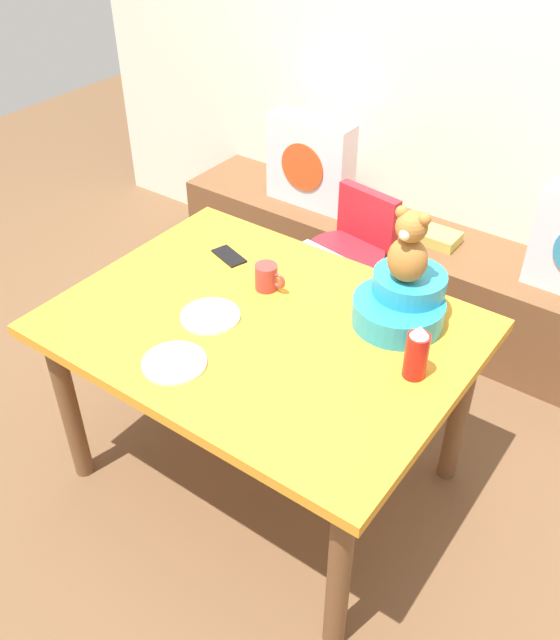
{
  "coord_description": "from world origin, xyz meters",
  "views": [
    {
      "loc": [
        1.1,
        -1.42,
        2.13
      ],
      "look_at": [
        0.0,
        0.1,
        0.69
      ],
      "focal_mm": 38.87,
      "sensor_mm": 36.0,
      "label": 1
    }
  ],
  "objects_px": {
    "dining_table": "(263,345)",
    "infant_seat_teal": "(402,302)",
    "book_stack": "(437,237)",
    "ketchup_bottle": "(417,353)",
    "cell_phone": "(229,256)",
    "highchair": "(347,257)",
    "pillow_floral_left": "(310,162)",
    "teddy_bear": "(409,248)",
    "coffee_mug": "(267,277)",
    "dinner_plate_near": "(210,316)",
    "dinner_plate_far": "(174,363)"
  },
  "relations": [
    {
      "from": "teddy_bear",
      "to": "cell_phone",
      "type": "distance_m",
      "value": 0.76
    },
    {
      "from": "dinner_plate_far",
      "to": "cell_phone",
      "type": "height_order",
      "value": "dinner_plate_far"
    },
    {
      "from": "pillow_floral_left",
      "to": "ketchup_bottle",
      "type": "relative_size",
      "value": 2.38
    },
    {
      "from": "infant_seat_teal",
      "to": "teddy_bear",
      "type": "bearing_deg",
      "value": -90.0
    },
    {
      "from": "infant_seat_teal",
      "to": "ketchup_bottle",
      "type": "xyz_separation_m",
      "value": [
        0.16,
        -0.22,
        0.02
      ]
    },
    {
      "from": "infant_seat_teal",
      "to": "dinner_plate_far",
      "type": "height_order",
      "value": "infant_seat_teal"
    },
    {
      "from": "dining_table",
      "to": "teddy_bear",
      "type": "xyz_separation_m",
      "value": [
        0.36,
        0.28,
        0.37
      ]
    },
    {
      "from": "teddy_bear",
      "to": "ketchup_bottle",
      "type": "height_order",
      "value": "teddy_bear"
    },
    {
      "from": "highchair",
      "to": "coffee_mug",
      "type": "distance_m",
      "value": 0.7
    },
    {
      "from": "pillow_floral_left",
      "to": "book_stack",
      "type": "height_order",
      "value": "pillow_floral_left"
    },
    {
      "from": "cell_phone",
      "to": "highchair",
      "type": "bearing_deg",
      "value": -0.17
    },
    {
      "from": "pillow_floral_left",
      "to": "infant_seat_teal",
      "type": "distance_m",
      "value": 1.38
    },
    {
      "from": "dining_table",
      "to": "cell_phone",
      "type": "height_order",
      "value": "cell_phone"
    },
    {
      "from": "coffee_mug",
      "to": "dinner_plate_near",
      "type": "xyz_separation_m",
      "value": [
        -0.05,
        -0.25,
        -0.04
      ]
    },
    {
      "from": "dinner_plate_near",
      "to": "highchair",
      "type": "bearing_deg",
      "value": 90.03
    },
    {
      "from": "teddy_bear",
      "to": "ketchup_bottle",
      "type": "relative_size",
      "value": 1.35
    },
    {
      "from": "coffee_mug",
      "to": "cell_phone",
      "type": "bearing_deg",
      "value": 161.21
    },
    {
      "from": "highchair",
      "to": "teddy_bear",
      "type": "height_order",
      "value": "teddy_bear"
    },
    {
      "from": "infant_seat_teal",
      "to": "teddy_bear",
      "type": "relative_size",
      "value": 1.32
    },
    {
      "from": "dining_table",
      "to": "infant_seat_teal",
      "type": "relative_size",
      "value": 4.06
    },
    {
      "from": "book_stack",
      "to": "coffee_mug",
      "type": "relative_size",
      "value": 1.67
    },
    {
      "from": "infant_seat_teal",
      "to": "book_stack",
      "type": "bearing_deg",
      "value": 106.77
    },
    {
      "from": "book_stack",
      "to": "teddy_bear",
      "type": "xyz_separation_m",
      "value": [
        0.29,
        -0.97,
        0.53
      ]
    },
    {
      "from": "book_stack",
      "to": "ketchup_bottle",
      "type": "xyz_separation_m",
      "value": [
        0.46,
        -1.19,
        0.34
      ]
    },
    {
      "from": "infant_seat_teal",
      "to": "dining_table",
      "type": "bearing_deg",
      "value": -141.85
    },
    {
      "from": "infant_seat_teal",
      "to": "cell_phone",
      "type": "distance_m",
      "value": 0.71
    },
    {
      "from": "ketchup_bottle",
      "to": "pillow_floral_left",
      "type": "bearing_deg",
      "value": 134.66
    },
    {
      "from": "infant_seat_teal",
      "to": "ketchup_bottle",
      "type": "height_order",
      "value": "ketchup_bottle"
    },
    {
      "from": "teddy_bear",
      "to": "ketchup_bottle",
      "type": "xyz_separation_m",
      "value": [
        0.16,
        -0.22,
        -0.19
      ]
    },
    {
      "from": "teddy_bear",
      "to": "dining_table",
      "type": "bearing_deg",
      "value": -141.9
    },
    {
      "from": "book_stack",
      "to": "cell_phone",
      "type": "xyz_separation_m",
      "value": [
        -0.41,
        -1.0,
        0.26
      ]
    },
    {
      "from": "book_stack",
      "to": "dinner_plate_near",
      "type": "relative_size",
      "value": 1.0
    },
    {
      "from": "infant_seat_teal",
      "to": "cell_phone",
      "type": "height_order",
      "value": "infant_seat_teal"
    },
    {
      "from": "ketchup_bottle",
      "to": "coffee_mug",
      "type": "relative_size",
      "value": 1.54
    },
    {
      "from": "ketchup_bottle",
      "to": "cell_phone",
      "type": "height_order",
      "value": "ketchup_bottle"
    },
    {
      "from": "coffee_mug",
      "to": "dinner_plate_near",
      "type": "relative_size",
      "value": 0.6
    },
    {
      "from": "teddy_bear",
      "to": "dinner_plate_far",
      "type": "height_order",
      "value": "teddy_bear"
    },
    {
      "from": "pillow_floral_left",
      "to": "dinner_plate_near",
      "type": "height_order",
      "value": "pillow_floral_left"
    },
    {
      "from": "dining_table",
      "to": "infant_seat_teal",
      "type": "distance_m",
      "value": 0.48
    },
    {
      "from": "dining_table",
      "to": "infant_seat_teal",
      "type": "height_order",
      "value": "infant_seat_teal"
    },
    {
      "from": "pillow_floral_left",
      "to": "dining_table",
      "type": "bearing_deg",
      "value": -62.76
    },
    {
      "from": "pillow_floral_left",
      "to": "dining_table",
      "type": "distance_m",
      "value": 1.39
    },
    {
      "from": "infant_seat_teal",
      "to": "ketchup_bottle",
      "type": "bearing_deg",
      "value": -53.26
    },
    {
      "from": "coffee_mug",
      "to": "dinner_plate_near",
      "type": "height_order",
      "value": "coffee_mug"
    },
    {
      "from": "ketchup_bottle",
      "to": "cell_phone",
      "type": "xyz_separation_m",
      "value": [
        -0.87,
        0.19,
        -0.08
      ]
    },
    {
      "from": "book_stack",
      "to": "coffee_mug",
      "type": "xyz_separation_m",
      "value": [
        -0.17,
        -1.08,
        0.3
      ]
    },
    {
      "from": "coffee_mug",
      "to": "dinner_plate_far",
      "type": "bearing_deg",
      "value": -88.42
    },
    {
      "from": "highchair",
      "to": "dining_table",
      "type": "bearing_deg",
      "value": -79.06
    },
    {
      "from": "highchair",
      "to": "teddy_bear",
      "type": "xyz_separation_m",
      "value": [
        0.52,
        -0.54,
        0.5
      ]
    },
    {
      "from": "cell_phone",
      "to": "infant_seat_teal",
      "type": "bearing_deg",
      "value": -69.31
    }
  ]
}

